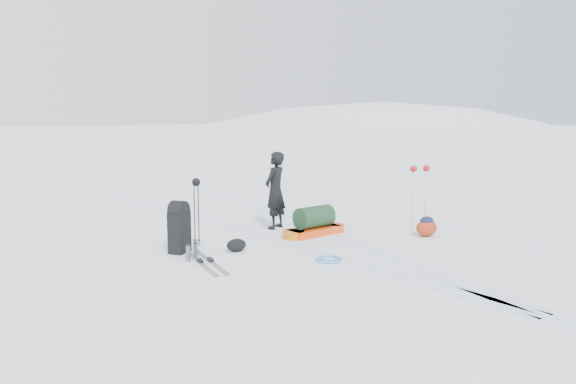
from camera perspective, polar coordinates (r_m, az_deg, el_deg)
name	(u,v)px	position (r m, az deg, el deg)	size (l,w,h in m)	color
ground	(283,243)	(10.39, -0.50, -5.15)	(200.00, 200.00, 0.00)	white
ski_tracks	(284,230)	(11.43, -0.43, -3.91)	(3.38, 17.97, 0.01)	silver
skier	(275,190)	(11.51, -1.31, 0.17)	(0.58, 0.38, 1.59)	black
pulk_sled	(314,224)	(11.01, 2.67, -3.25)	(1.51, 0.58, 0.57)	#E8430D
expedition_rucksack	(179,228)	(9.81, -10.97, -3.60)	(0.67, 0.97, 0.90)	black
ski_poles_black	(196,190)	(10.15, -9.30, 0.17)	(0.16, 0.15, 1.22)	black
ski_poles_silver	(420,176)	(11.61, 13.24, 1.59)	(0.41, 0.22, 1.33)	silver
touring_skis_grey	(205,262)	(9.13, -8.40, -7.01)	(0.53, 1.73, 0.06)	gray
touring_skis_white	(337,227)	(11.70, 4.95, -3.60)	(1.29, 1.79, 0.07)	silver
rope_coil	(329,259)	(9.17, 4.17, -6.80)	(0.52, 0.52, 0.05)	#54A1CC
small_daypack	(427,227)	(11.20, 13.90, -3.44)	(0.55, 0.50, 0.39)	maroon
thermos_pair	(192,252)	(9.29, -9.76, -5.99)	(0.27, 0.21, 0.30)	slate
stuff_sack	(236,245)	(9.76, -5.26, -5.39)	(0.36, 0.28, 0.22)	black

